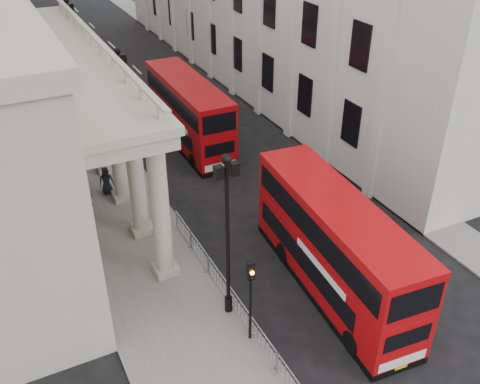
{
  "coord_description": "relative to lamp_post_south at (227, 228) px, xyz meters",
  "views": [
    {
      "loc": [
        -8.45,
        -12.95,
        18.18
      ],
      "look_at": [
        2.71,
        9.43,
        2.8
      ],
      "focal_mm": 40.0,
      "sensor_mm": 36.0,
      "label": 1
    }
  ],
  "objects": [
    {
      "name": "ground",
      "position": [
        0.6,
        -4.0,
        -4.91
      ],
      "size": [
        260.0,
        260.0,
        0.0
      ],
      "primitive_type": "plane",
      "color": "black",
      "rests_on": "ground"
    },
    {
      "name": "lamp_post_north",
      "position": [
        0.0,
        32.0,
        0.0
      ],
      "size": [
        1.05,
        0.44,
        8.32
      ],
      "color": "black",
      "rests_on": "sidewalk_west"
    },
    {
      "name": "lamp_post_south",
      "position": [
        0.0,
        0.0,
        0.0
      ],
      "size": [
        1.05,
        0.44,
        8.32
      ],
      "color": "black",
      "rests_on": "sidewalk_west"
    },
    {
      "name": "crowd_barriers",
      "position": [
        0.25,
        -1.77,
        -4.24
      ],
      "size": [
        0.5,
        18.75,
        1.1
      ],
      "color": "gray",
      "rests_on": "sidewalk_west"
    },
    {
      "name": "bus_near",
      "position": [
        5.34,
        -0.65,
        -2.28
      ],
      "size": [
        3.74,
        11.85,
        5.04
      ],
      "rotation": [
        0.0,
        0.0,
        -0.08
      ],
      "color": "#B3080C",
      "rests_on": "ground"
    },
    {
      "name": "lamp_post_mid",
      "position": [
        0.0,
        16.0,
        0.0
      ],
      "size": [
        1.05,
        0.44,
        8.32
      ],
      "color": "black",
      "rests_on": "sidewalk_west"
    },
    {
      "name": "pedestrian_c",
      "position": [
        -2.41,
        12.99,
        -3.86
      ],
      "size": [
        0.98,
        0.71,
        1.86
      ],
      "primitive_type": "imported",
      "rotation": [
        0.0,
        0.0,
        6.14
      ],
      "color": "black",
      "rests_on": "sidewalk_west"
    },
    {
      "name": "traffic_light",
      "position": [
        0.1,
        -2.02,
        -1.8
      ],
      "size": [
        0.28,
        0.33,
        4.3
      ],
      "color": "black",
      "rests_on": "sidewalk_west"
    },
    {
      "name": "kerb",
      "position": [
        0.55,
        26.0,
        -4.84
      ],
      "size": [
        0.2,
        140.0,
        0.14
      ],
      "primitive_type": "cube",
      "color": "slate",
      "rests_on": "ground"
    },
    {
      "name": "sidewalk_west",
      "position": [
        -2.4,
        26.0,
        -4.85
      ],
      "size": [
        6.0,
        140.0,
        0.12
      ],
      "primitive_type": "cube",
      "color": "slate",
      "rests_on": "ground"
    },
    {
      "name": "pedestrian_a",
      "position": [
        -4.07,
        11.02,
        -3.83
      ],
      "size": [
        0.71,
        0.48,
        1.93
      ],
      "primitive_type": "imported",
      "rotation": [
        0.0,
        0.0,
        0.02
      ],
      "color": "black",
      "rests_on": "sidewalk_west"
    },
    {
      "name": "sidewalk_east",
      "position": [
        14.1,
        26.0,
        -4.85
      ],
      "size": [
        3.0,
        140.0,
        0.12
      ],
      "primitive_type": "cube",
      "color": "slate",
      "rests_on": "ground"
    },
    {
      "name": "pedestrian_b",
      "position": [
        -4.4,
        9.29,
        -4.0
      ],
      "size": [
        0.81,
        0.65,
        1.58
      ],
      "primitive_type": "imported",
      "rotation": [
        0.0,
        0.0,
        3.21
      ],
      "color": "#2A2421",
      "rests_on": "sidewalk_west"
    },
    {
      "name": "bus_far",
      "position": [
        5.21,
        17.76,
        -2.35
      ],
      "size": [
        2.89,
        11.39,
        4.91
      ],
      "rotation": [
        0.0,
        0.0,
        -0.01
      ],
      "color": "#AB070C",
      "rests_on": "ground"
    }
  ]
}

